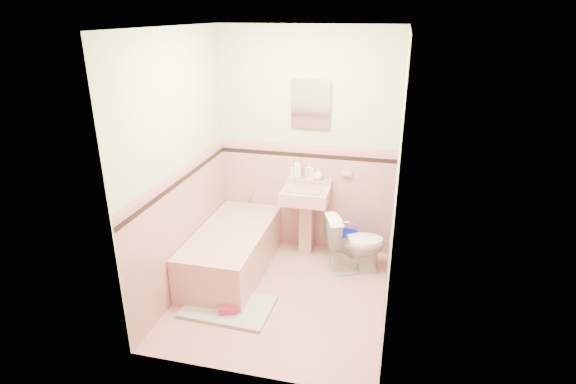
% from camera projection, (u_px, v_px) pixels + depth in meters
% --- Properties ---
extents(floor, '(2.20, 2.20, 0.00)m').
position_uv_depth(floor, '(282.00, 295.00, 4.54)').
color(floor, tan).
rests_on(floor, ground).
extents(ceiling, '(2.20, 2.20, 0.00)m').
position_uv_depth(ceiling, '(281.00, 27.00, 3.63)').
color(ceiling, white).
rests_on(ceiling, ground).
extents(wall_back, '(2.50, 0.00, 2.50)m').
position_uv_depth(wall_back, '(306.00, 144.00, 5.08)').
color(wall_back, beige).
rests_on(wall_back, ground).
extents(wall_front, '(2.50, 0.00, 2.50)m').
position_uv_depth(wall_front, '(241.00, 229.00, 3.09)').
color(wall_front, beige).
rests_on(wall_front, ground).
extents(wall_left, '(0.00, 2.50, 2.50)m').
position_uv_depth(wall_left, '(178.00, 167.00, 4.31)').
color(wall_left, beige).
rests_on(wall_left, ground).
extents(wall_right, '(0.00, 2.50, 2.50)m').
position_uv_depth(wall_right, '(396.00, 185.00, 3.87)').
color(wall_right, beige).
rests_on(wall_right, ground).
extents(wainscot_back, '(2.00, 0.00, 2.00)m').
position_uv_depth(wainscot_back, '(305.00, 198.00, 5.31)').
color(wainscot_back, tan).
rests_on(wainscot_back, ground).
extents(wainscot_front, '(2.00, 0.00, 2.00)m').
position_uv_depth(wainscot_front, '(245.00, 309.00, 3.34)').
color(wainscot_front, tan).
rests_on(wainscot_front, ground).
extents(wainscot_left, '(0.00, 2.20, 2.20)m').
position_uv_depth(wainscot_left, '(185.00, 230.00, 4.54)').
color(wainscot_left, tan).
rests_on(wainscot_left, ground).
extents(wainscot_right, '(0.00, 2.20, 2.20)m').
position_uv_depth(wainscot_right, '(389.00, 253.00, 4.11)').
color(wainscot_right, tan).
rests_on(wainscot_right, ground).
extents(accent_back, '(2.00, 0.00, 2.00)m').
position_uv_depth(accent_back, '(306.00, 155.00, 5.11)').
color(accent_back, black).
rests_on(accent_back, ground).
extents(accent_front, '(2.00, 0.00, 2.00)m').
position_uv_depth(accent_front, '(242.00, 245.00, 3.16)').
color(accent_front, black).
rests_on(accent_front, ground).
extents(accent_left, '(0.00, 2.20, 2.20)m').
position_uv_depth(accent_left, '(181.00, 181.00, 4.35)').
color(accent_left, black).
rests_on(accent_left, ground).
extents(accent_right, '(0.00, 2.20, 2.20)m').
position_uv_depth(accent_right, '(393.00, 199.00, 3.92)').
color(accent_right, black).
rests_on(accent_right, ground).
extents(cap_back, '(2.00, 0.00, 2.00)m').
position_uv_depth(cap_back, '(306.00, 147.00, 5.07)').
color(cap_back, tan).
rests_on(cap_back, ground).
extents(cap_front, '(2.00, 0.00, 2.00)m').
position_uv_depth(cap_front, '(242.00, 232.00, 3.12)').
color(cap_front, tan).
rests_on(cap_front, ground).
extents(cap_left, '(0.00, 2.20, 2.20)m').
position_uv_depth(cap_left, '(180.00, 171.00, 4.31)').
color(cap_left, tan).
rests_on(cap_left, ground).
extents(cap_right, '(0.00, 2.20, 2.20)m').
position_uv_depth(cap_right, '(394.00, 188.00, 3.88)').
color(cap_right, tan).
rests_on(cap_right, ground).
extents(bathtub, '(0.70, 1.50, 0.45)m').
position_uv_depth(bathtub, '(232.00, 252.00, 4.90)').
color(bathtub, tan).
rests_on(bathtub, floor).
extents(tub_faucet, '(0.04, 0.12, 0.04)m').
position_uv_depth(tub_faucet, '(252.00, 192.00, 5.40)').
color(tub_faucet, silver).
rests_on(tub_faucet, wall_back).
extents(sink, '(0.51, 0.48, 0.80)m').
position_uv_depth(sink, '(305.00, 222.00, 5.16)').
color(sink, tan).
rests_on(sink, floor).
extents(sink_faucet, '(0.02, 0.02, 0.10)m').
position_uv_depth(sink_faucet, '(308.00, 172.00, 5.09)').
color(sink_faucet, silver).
rests_on(sink_faucet, sink).
extents(medicine_cabinet, '(0.36, 0.04, 0.44)m').
position_uv_depth(medicine_cabinet, '(311.00, 104.00, 4.88)').
color(medicine_cabinet, white).
rests_on(medicine_cabinet, wall_back).
extents(soap_dish, '(0.11, 0.06, 0.04)m').
position_uv_depth(soap_dish, '(347.00, 174.00, 5.05)').
color(soap_dish, tan).
rests_on(soap_dish, wall_back).
extents(soap_bottle_left, '(0.12, 0.12, 0.24)m').
position_uv_depth(soap_bottle_left, '(298.00, 168.00, 5.14)').
color(soap_bottle_left, '#B2B2B2').
rests_on(soap_bottle_left, sink).
extents(soap_bottle_mid, '(0.11, 0.11, 0.19)m').
position_uv_depth(soap_bottle_mid, '(309.00, 171.00, 5.12)').
color(soap_bottle_mid, '#B2B2B2').
rests_on(soap_bottle_mid, sink).
extents(soap_bottle_right, '(0.13, 0.13, 0.13)m').
position_uv_depth(soap_bottle_right, '(318.00, 174.00, 5.11)').
color(soap_bottle_right, '#B2B2B2').
rests_on(soap_bottle_right, sink).
extents(tube, '(0.04, 0.04, 0.12)m').
position_uv_depth(tube, '(292.00, 173.00, 5.18)').
color(tube, white).
rests_on(tube, sink).
extents(toilet, '(0.72, 0.56, 0.64)m').
position_uv_depth(toilet, '(355.00, 243.00, 4.87)').
color(toilet, white).
rests_on(toilet, floor).
extents(bucket, '(0.32, 0.32, 0.27)m').
position_uv_depth(bucket, '(346.00, 244.00, 5.25)').
color(bucket, '#000BB4').
rests_on(bucket, floor).
extents(bath_mat, '(0.83, 0.57, 0.03)m').
position_uv_depth(bath_mat, '(228.00, 307.00, 4.33)').
color(bath_mat, gray).
rests_on(bath_mat, floor).
extents(shoe, '(0.18, 0.13, 0.07)m').
position_uv_depth(shoe, '(228.00, 310.00, 4.21)').
color(shoe, '#BF1E59').
rests_on(shoe, bath_mat).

